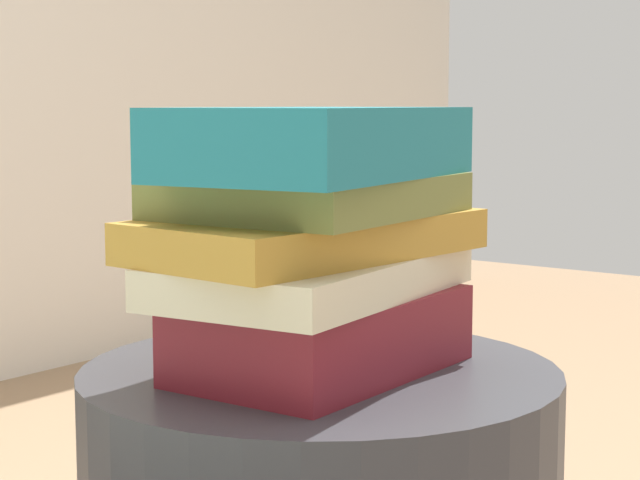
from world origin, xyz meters
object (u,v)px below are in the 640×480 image
at_px(book_ochre, 308,236).
at_px(book_maroon, 322,334).
at_px(book_teal, 317,143).
at_px(book_cream, 314,276).
at_px(book_olive, 307,196).

bearing_deg(book_ochre, book_maroon, -84.01).
bearing_deg(book_teal, book_cream, 54.90).
relative_size(book_olive, book_teal, 0.85).
bearing_deg(book_teal, book_olive, 55.86).
xyz_separation_m(book_ochre, book_teal, (-0.00, -0.01, 0.08)).
bearing_deg(book_cream, book_teal, -122.88).
height_order(book_cream, book_ochre, book_ochre).
height_order(book_maroon, book_olive, book_olive).
height_order(book_ochre, book_teal, book_teal).
xyz_separation_m(book_maroon, book_cream, (-0.00, 0.01, 0.05)).
distance_m(book_cream, book_teal, 0.11).
bearing_deg(book_maroon, book_olive, 77.74).
bearing_deg(book_maroon, book_ochre, 90.39).
bearing_deg(book_cream, book_ochre, 73.49).
bearing_deg(book_cream, book_maroon, -81.49).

